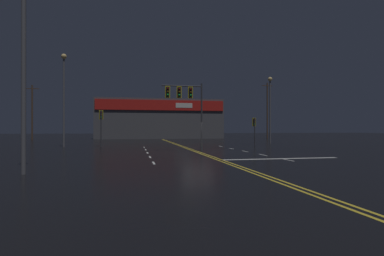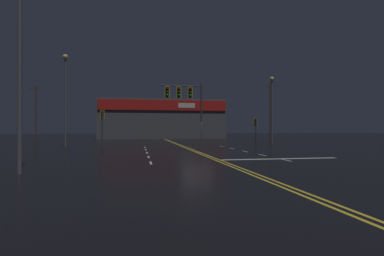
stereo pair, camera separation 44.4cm
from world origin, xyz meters
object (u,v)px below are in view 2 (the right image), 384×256
traffic_signal_corner_northeast (256,125)px  streetlight_median_approach (20,5)px  traffic_signal_corner_northwest (102,120)px  traffic_signal_median (185,98)px  streetlight_near_right (272,100)px  streetlight_near_left (65,88)px

traffic_signal_corner_northeast → streetlight_median_approach: size_ratio=0.27×
traffic_signal_corner_northwest → traffic_signal_corner_northeast: (17.27, -0.12, -0.52)m
traffic_signal_corner_northwest → traffic_signal_corner_northeast: size_ratio=1.22×
traffic_signal_median → streetlight_near_right: size_ratio=0.67×
traffic_signal_corner_northeast → streetlight_near_right: size_ratio=0.37×
traffic_signal_corner_northwest → streetlight_near_left: (-3.84, 0.51, 3.37)m
streetlight_near_right → traffic_signal_corner_northeast: bearing=-136.7°
traffic_signal_median → streetlight_median_approach: streetlight_median_approach is taller
streetlight_near_right → traffic_signal_corner_northwest: bearing=-171.0°
traffic_signal_corner_northwest → traffic_signal_median: bearing=-46.5°
traffic_signal_median → streetlight_median_approach: size_ratio=0.50×
traffic_signal_corner_northeast → streetlight_near_left: size_ratio=0.33×
traffic_signal_corner_northwest → streetlight_near_right: bearing=9.0°
traffic_signal_corner_northeast → streetlight_near_right: 5.99m
traffic_signal_median → traffic_signal_corner_northeast: size_ratio=1.81×
traffic_signal_corner_northwest → traffic_signal_corner_northeast: traffic_signal_corner_northwest is taller
traffic_signal_median → traffic_signal_corner_northeast: 12.67m
streetlight_near_left → streetlight_near_right: size_ratio=1.13×
streetlight_near_left → traffic_signal_corner_northwest: bearing=-7.6°
streetlight_median_approach → traffic_signal_median: bearing=51.2°
traffic_signal_median → traffic_signal_corner_northeast: (9.63, 7.93, -2.20)m
traffic_signal_corner_northeast → streetlight_near_left: streetlight_near_left is taller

